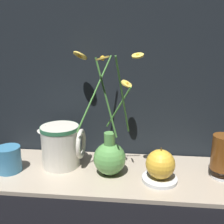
% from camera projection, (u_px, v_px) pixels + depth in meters
% --- Properties ---
extents(ground_plane, '(6.00, 6.00, 0.00)m').
position_uv_depth(ground_plane, '(113.00, 175.00, 0.77)').
color(ground_plane, black).
extents(shelf, '(0.77, 0.27, 0.01)m').
position_uv_depth(shelf, '(113.00, 173.00, 0.77)').
color(shelf, tan).
rests_on(shelf, ground_plane).
extents(vase_with_flowers, '(0.23, 0.20, 0.36)m').
position_uv_depth(vase_with_flowers, '(109.00, 154.00, 0.74)').
color(vase_with_flowers, '#59994C').
rests_on(vase_with_flowers, shelf).
extents(yellow_mug, '(0.08, 0.07, 0.08)m').
position_uv_depth(yellow_mug, '(8.00, 159.00, 0.76)').
color(yellow_mug, teal).
rests_on(yellow_mug, shelf).
extents(ceramic_pitcher, '(0.15, 0.12, 0.14)m').
position_uv_depth(ceramic_pitcher, '(61.00, 144.00, 0.79)').
color(ceramic_pitcher, beige).
rests_on(ceramic_pitcher, shelf).
extents(tea_glass, '(0.07, 0.07, 0.13)m').
position_uv_depth(tea_glass, '(224.00, 154.00, 0.71)').
color(tea_glass, silver).
rests_on(tea_glass, shelf).
extents(saucer_plate, '(0.10, 0.10, 0.01)m').
position_uv_depth(saucer_plate, '(160.00, 179.00, 0.71)').
color(saucer_plate, silver).
rests_on(saucer_plate, shelf).
extents(orange_fruit, '(0.08, 0.08, 0.09)m').
position_uv_depth(orange_fruit, '(160.00, 164.00, 0.70)').
color(orange_fruit, gold).
rests_on(orange_fruit, saucer_plate).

